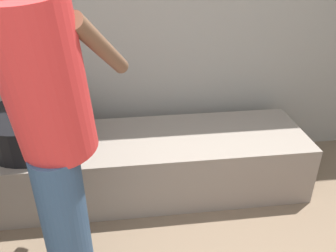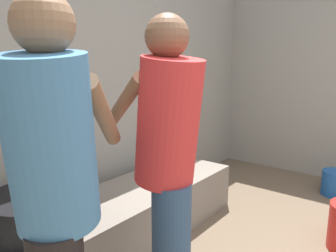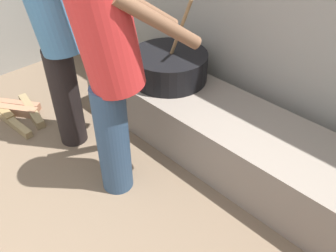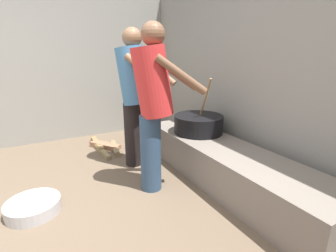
# 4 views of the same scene
# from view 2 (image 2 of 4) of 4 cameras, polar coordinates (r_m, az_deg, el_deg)

# --- Properties ---
(block_enclosure_rear) EXTENTS (5.21, 0.20, 2.21)m
(block_enclosure_rear) POSITION_cam_2_polar(r_m,az_deg,el_deg) (2.69, -15.18, 5.82)
(block_enclosure_rear) COLOR gray
(block_enclosure_rear) RESTS_ON ground_plane
(hearth_ledge) EXTENTS (2.37, 0.60, 0.39)m
(hearth_ledge) POSITION_cam_2_polar(r_m,az_deg,el_deg) (2.45, -9.64, -16.81)
(hearth_ledge) COLOR slate
(hearth_ledge) RESTS_ON ground_plane
(cooking_pot_main) EXTENTS (0.58, 0.58, 0.66)m
(cooking_pot_main) POSITION_cam_2_polar(r_m,az_deg,el_deg) (2.07, -21.87, -13.69)
(cooking_pot_main) COLOR black
(cooking_pot_main) RESTS_ON hearth_ledge
(cook_in_red_shirt) EXTENTS (0.52, 0.72, 1.56)m
(cook_in_red_shirt) POSITION_cam_2_polar(r_m,az_deg,el_deg) (1.58, -0.03, -5.25)
(cook_in_red_shirt) COLOR navy
(cook_in_red_shirt) RESTS_ON ground_plane
(cook_in_blue_shirt) EXTENTS (0.71, 0.65, 1.57)m
(cook_in_blue_shirt) POSITION_cam_2_polar(r_m,az_deg,el_deg) (1.22, -19.56, -10.64)
(cook_in_blue_shirt) COLOR black
(cook_in_blue_shirt) RESTS_ON ground_plane
(bucket_blue_plastic) EXTENTS (0.28, 0.28, 0.25)m
(bucket_blue_plastic) POSITION_cam_2_polar(r_m,az_deg,el_deg) (3.76, 27.76, -9.00)
(bucket_blue_plastic) COLOR #194C99
(bucket_blue_plastic) RESTS_ON ground_plane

